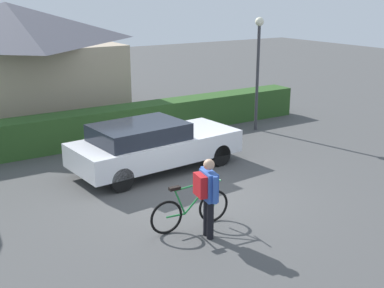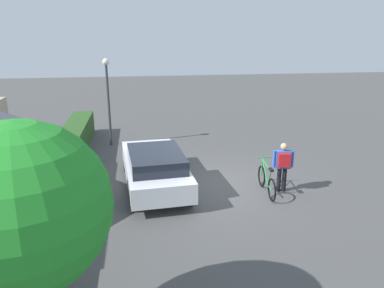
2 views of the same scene
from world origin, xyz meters
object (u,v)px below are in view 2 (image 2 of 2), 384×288
Objects in this scene: parked_car_near at (155,167)px; tree_kerbside at (23,209)px; street_lamp at (108,89)px; bicycle at (267,181)px; person_rider at (283,163)px.

tree_kerbside reaches higher than parked_car_near.
tree_kerbside is (-10.89, 0.32, 0.09)m from street_lamp.
parked_car_near is 6.68m from tree_kerbside.
tree_kerbside is (-6.12, 1.96, 1.82)m from parked_car_near.
tree_kerbside is (-5.18, 5.28, 2.13)m from bicycle.
parked_car_near is 5.33m from street_lamp.
person_rider is (0.04, -0.50, 0.54)m from bicycle.
tree_kerbside is (-5.22, 5.77, 1.59)m from person_rider.
bicycle is at bearing 94.73° from person_rider.
person_rider is 8.01m from street_lamp.
street_lamp reaches higher than parked_car_near.
parked_car_near is 1.23× the size of street_lamp.
parked_car_near is 2.61× the size of bicycle.
tree_kerbside is at bearing 132.11° from person_rider.
person_rider is 0.42× the size of tree_kerbside.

